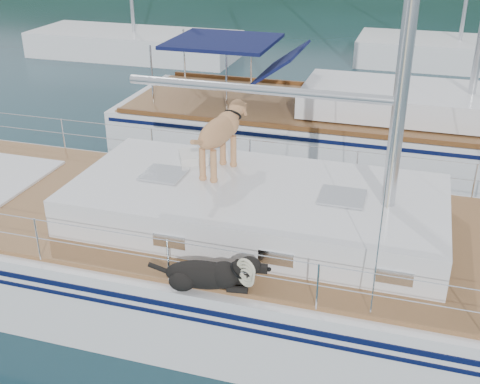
% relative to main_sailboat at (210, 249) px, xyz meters
% --- Properties ---
extents(ground, '(120.00, 120.00, 0.00)m').
position_rel_main_sailboat_xyz_m(ground, '(-0.09, 0.00, -0.68)').
color(ground, black).
rests_on(ground, ground).
extents(main_sailboat, '(12.00, 3.90, 14.01)m').
position_rel_main_sailboat_xyz_m(main_sailboat, '(0.00, 0.00, 0.00)').
color(main_sailboat, silver).
rests_on(main_sailboat, ground).
extents(neighbor_sailboat, '(11.00, 3.50, 13.30)m').
position_rel_main_sailboat_xyz_m(neighbor_sailboat, '(1.51, 6.07, -0.05)').
color(neighbor_sailboat, silver).
rests_on(neighbor_sailboat, ground).
extents(bg_boat_west, '(8.00, 3.00, 11.65)m').
position_rel_main_sailboat_xyz_m(bg_boat_west, '(-8.09, 14.00, -0.23)').
color(bg_boat_west, silver).
rests_on(bg_boat_west, ground).
extents(bg_boat_center, '(7.20, 3.00, 11.65)m').
position_rel_main_sailboat_xyz_m(bg_boat_center, '(3.91, 16.00, -0.23)').
color(bg_boat_center, silver).
rests_on(bg_boat_center, ground).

